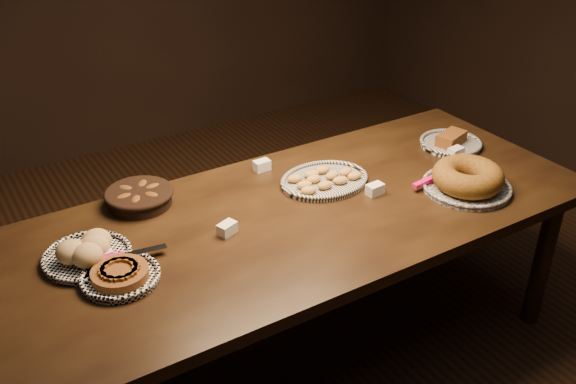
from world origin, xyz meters
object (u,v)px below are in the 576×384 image
bundt_cake_plate (467,180)px  buffet_table (298,228)px  apple_tart_plate (120,275)px  madeleine_platter (324,180)px

bundt_cake_plate → buffet_table: bearing=144.3°
buffet_table → apple_tart_plate: (-0.73, -0.05, 0.09)m
buffet_table → bundt_cake_plate: size_ratio=6.21×
apple_tart_plate → bundt_cake_plate: bearing=-12.8°
apple_tart_plate → madeleine_platter: apple_tart_plate is taller
madeleine_platter → bundt_cake_plate: size_ratio=0.99×
madeleine_platter → bundt_cake_plate: bundt_cake_plate is taller
buffet_table → bundt_cake_plate: 0.73m
buffet_table → bundt_cake_plate: bundt_cake_plate is taller
buffet_table → madeleine_platter: size_ratio=6.30×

